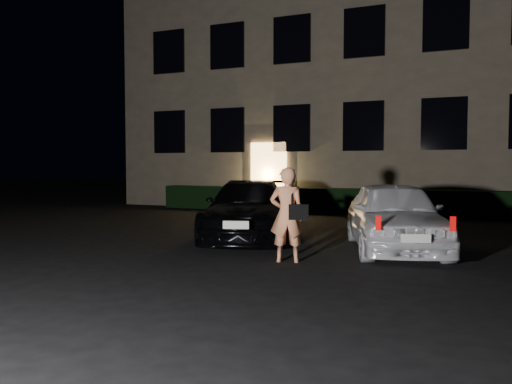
% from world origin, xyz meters
% --- Properties ---
extents(ground, '(80.00, 80.00, 0.00)m').
position_xyz_m(ground, '(0.00, 0.00, 0.00)').
color(ground, black).
rests_on(ground, ground).
extents(building, '(20.00, 8.11, 12.00)m').
position_xyz_m(building, '(-0.00, 14.99, 6.00)').
color(building, brown).
rests_on(building, ground).
extents(hedge, '(15.00, 0.70, 0.85)m').
position_xyz_m(hedge, '(0.00, 10.50, 0.42)').
color(hedge, black).
rests_on(hedge, ground).
extents(sedan, '(3.05, 4.79, 1.29)m').
position_xyz_m(sedan, '(-1.26, 3.86, 0.65)').
color(sedan, black).
rests_on(sedan, ground).
extents(hatch, '(2.67, 4.26, 1.35)m').
position_xyz_m(hatch, '(1.98, 3.40, 0.68)').
color(hatch, white).
rests_on(hatch, ground).
extents(man, '(0.73, 0.53, 1.61)m').
position_xyz_m(man, '(0.46, 1.49, 0.81)').
color(man, '#FF9967').
rests_on(man, ground).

